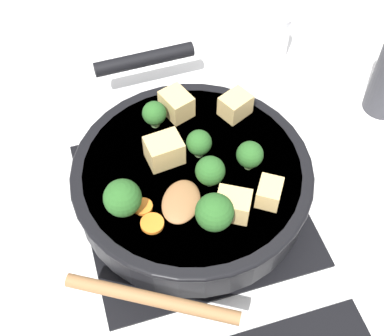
% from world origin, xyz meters
% --- Properties ---
extents(ground_plane, '(2.40, 2.40, 0.00)m').
position_xyz_m(ground_plane, '(0.00, 0.00, 0.00)').
color(ground_plane, white).
extents(front_burner_grate, '(0.31, 0.31, 0.03)m').
position_xyz_m(front_burner_grate, '(0.00, 0.00, 0.01)').
color(front_burner_grate, black).
rests_on(front_burner_grate, ground_plane).
extents(skillet_pan, '(0.33, 0.42, 0.06)m').
position_xyz_m(skillet_pan, '(0.00, -0.00, 0.06)').
color(skillet_pan, black).
rests_on(skillet_pan, front_burner_grate).
extents(wooden_spoon, '(0.20, 0.22, 0.02)m').
position_xyz_m(wooden_spoon, '(0.07, 0.11, 0.09)').
color(wooden_spoon, olive).
rests_on(wooden_spoon, skillet_pan).
extents(tofu_cube_center_large, '(0.05, 0.05, 0.04)m').
position_xyz_m(tofu_cube_center_large, '(-0.01, -0.10, 0.10)').
color(tofu_cube_center_large, '#DBB770').
rests_on(tofu_cube_center_large, skillet_pan).
extents(tofu_cube_near_handle, '(0.05, 0.05, 0.03)m').
position_xyz_m(tofu_cube_near_handle, '(-0.03, 0.08, 0.10)').
color(tofu_cube_near_handle, '#DBB770').
rests_on(tofu_cube_near_handle, skillet_pan).
extents(tofu_cube_east_chunk, '(0.05, 0.05, 0.03)m').
position_xyz_m(tofu_cube_east_chunk, '(-0.09, -0.08, 0.10)').
color(tofu_cube_east_chunk, '#DBB770').
rests_on(tofu_cube_east_chunk, skillet_pan).
extents(tofu_cube_west_chunk, '(0.04, 0.05, 0.03)m').
position_xyz_m(tofu_cube_west_chunk, '(-0.08, 0.08, 0.10)').
color(tofu_cube_west_chunk, '#DBB770').
rests_on(tofu_cube_west_chunk, skillet_pan).
extents(tofu_cube_back_piece, '(0.05, 0.04, 0.04)m').
position_xyz_m(tofu_cube_back_piece, '(0.03, -0.03, 0.10)').
color(tofu_cube_back_piece, '#DBB770').
rests_on(tofu_cube_back_piece, skillet_pan).
extents(broccoli_floret_near_spoon, '(0.03, 0.03, 0.04)m').
position_xyz_m(broccoli_floret_near_spoon, '(0.03, -0.09, 0.11)').
color(broccoli_floret_near_spoon, '#709956').
rests_on(broccoli_floret_near_spoon, skillet_pan).
extents(broccoli_floret_center_top, '(0.03, 0.03, 0.04)m').
position_xyz_m(broccoli_floret_center_top, '(-0.02, -0.02, 0.11)').
color(broccoli_floret_center_top, '#709956').
rests_on(broccoli_floret_center_top, skillet_pan).
extents(broccoli_floret_east_rim, '(0.05, 0.05, 0.05)m').
position_xyz_m(broccoli_floret_east_rim, '(-0.00, 0.09, 0.11)').
color(broccoli_floret_east_rim, '#709956').
rests_on(broccoli_floret_east_rim, skillet_pan).
extents(broccoli_floret_west_rim, '(0.04, 0.04, 0.04)m').
position_xyz_m(broccoli_floret_west_rim, '(-0.07, 0.02, 0.11)').
color(broccoli_floret_west_rim, '#709956').
rests_on(broccoli_floret_west_rim, skillet_pan).
extents(broccoli_floret_north_edge, '(0.04, 0.04, 0.05)m').
position_xyz_m(broccoli_floret_north_edge, '(-0.02, 0.03, 0.11)').
color(broccoli_floret_north_edge, '#709956').
rests_on(broccoli_floret_north_edge, skillet_pan).
extents(broccoli_floret_south_cluster, '(0.05, 0.05, 0.05)m').
position_xyz_m(broccoli_floret_south_cluster, '(0.10, 0.04, 0.11)').
color(broccoli_floret_south_cluster, '#709956').
rests_on(broccoli_floret_south_cluster, skillet_pan).
extents(carrot_slice_orange_thin, '(0.03, 0.03, 0.01)m').
position_xyz_m(carrot_slice_orange_thin, '(0.07, 0.07, 0.09)').
color(carrot_slice_orange_thin, orange).
rests_on(carrot_slice_orange_thin, skillet_pan).
extents(carrot_slice_near_center, '(0.02, 0.02, 0.01)m').
position_xyz_m(carrot_slice_near_center, '(0.08, 0.04, 0.09)').
color(carrot_slice_near_center, orange).
rests_on(carrot_slice_near_center, skillet_pan).
extents(salt_shaker, '(0.04, 0.04, 0.09)m').
position_xyz_m(salt_shaker, '(-0.24, -0.26, 0.04)').
color(salt_shaker, white).
rests_on(salt_shaker, ground_plane).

